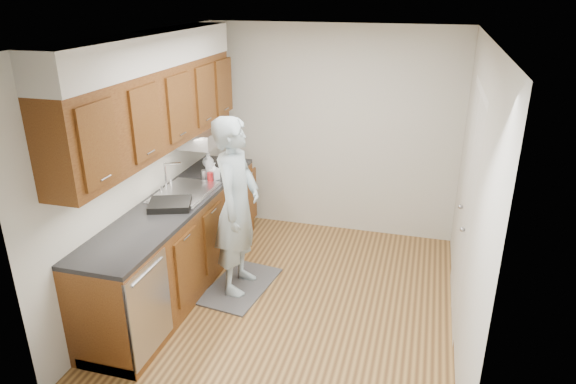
% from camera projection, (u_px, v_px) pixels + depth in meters
% --- Properties ---
extents(floor, '(3.50, 3.50, 0.00)m').
position_uv_depth(floor, '(294.00, 301.00, 5.04)').
color(floor, '#A1763D').
rests_on(floor, ground).
extents(ceiling, '(3.50, 3.50, 0.00)m').
position_uv_depth(ceiling, '(295.00, 36.00, 4.10)').
color(ceiling, white).
rests_on(ceiling, wall_left).
extents(wall_left, '(0.02, 3.50, 2.50)m').
position_uv_depth(wall_left, '(145.00, 167.00, 4.94)').
color(wall_left, beige).
rests_on(wall_left, floor).
extents(wall_right, '(0.02, 3.50, 2.50)m').
position_uv_depth(wall_right, '(472.00, 200.00, 4.20)').
color(wall_right, beige).
rests_on(wall_right, floor).
extents(wall_back, '(3.00, 0.02, 2.50)m').
position_uv_depth(wall_back, '(332.00, 132.00, 6.13)').
color(wall_back, beige).
rests_on(wall_back, floor).
extents(counter, '(0.64, 2.80, 1.30)m').
position_uv_depth(counter, '(179.00, 242.00, 5.15)').
color(counter, brown).
rests_on(counter, floor).
extents(upper_cabinets, '(0.47, 2.80, 1.21)m').
position_uv_depth(upper_cabinets, '(156.00, 95.00, 4.68)').
color(upper_cabinets, brown).
rests_on(upper_cabinets, wall_left).
extents(closet_door, '(0.02, 1.22, 2.05)m').
position_uv_depth(closet_door, '(465.00, 210.00, 4.55)').
color(closet_door, white).
rests_on(closet_door, wall_right).
extents(floor_mat, '(0.67, 0.99, 0.02)m').
position_uv_depth(floor_mat, '(240.00, 286.00, 5.28)').
color(floor_mat, '#555557').
rests_on(floor_mat, floor).
extents(person, '(0.49, 0.72, 2.01)m').
position_uv_depth(person, '(236.00, 195.00, 4.90)').
color(person, '#9EB4C0').
rests_on(person, floor_mat).
extents(soap_bottle_a, '(0.11, 0.11, 0.26)m').
position_uv_depth(soap_bottle_a, '(209.00, 164.00, 5.59)').
color(soap_bottle_a, white).
rests_on(soap_bottle_a, counter).
extents(soap_bottle_b, '(0.11, 0.11, 0.18)m').
position_uv_depth(soap_bottle_b, '(214.00, 171.00, 5.49)').
color(soap_bottle_b, white).
rests_on(soap_bottle_b, counter).
extents(soap_bottle_c, '(0.17, 0.17, 0.17)m').
position_uv_depth(soap_bottle_c, '(208.00, 160.00, 5.88)').
color(soap_bottle_c, white).
rests_on(soap_bottle_c, counter).
extents(soda_can, '(0.07, 0.07, 0.11)m').
position_uv_depth(soda_can, '(210.00, 177.00, 5.41)').
color(soda_can, red).
rests_on(soda_can, counter).
extents(steel_can, '(0.08, 0.08, 0.11)m').
position_uv_depth(steel_can, '(204.00, 175.00, 5.50)').
color(steel_can, '#A5A5AA').
rests_on(steel_can, counter).
extents(dish_rack, '(0.47, 0.43, 0.06)m').
position_uv_depth(dish_rack, '(170.00, 204.00, 4.81)').
color(dish_rack, black).
rests_on(dish_rack, counter).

